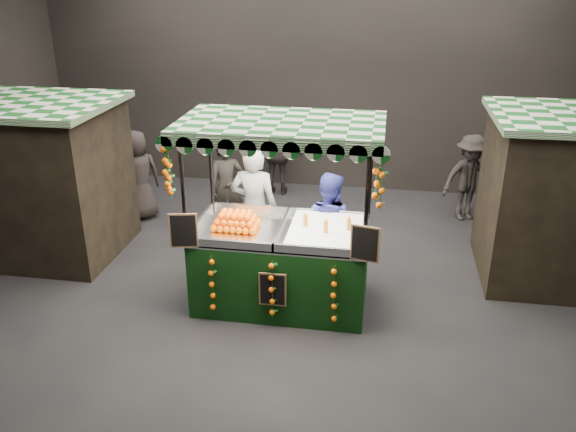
# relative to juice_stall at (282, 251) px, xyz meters

# --- Properties ---
(ground) EXTENTS (12.00, 12.00, 0.00)m
(ground) POSITION_rel_juice_stall_xyz_m (-0.04, 0.08, -0.84)
(ground) COLOR black
(ground) RESTS_ON ground
(market_hall) EXTENTS (12.10, 10.10, 5.05)m
(market_hall) POSITION_rel_juice_stall_xyz_m (-0.04, 0.08, 2.54)
(market_hall) COLOR black
(market_hall) RESTS_ON ground
(neighbour_stall_left) EXTENTS (3.00, 2.20, 2.60)m
(neighbour_stall_left) POSITION_rel_juice_stall_xyz_m (-4.44, 1.08, 0.46)
(neighbour_stall_left) COLOR black
(neighbour_stall_left) RESTS_ON ground
(juice_stall) EXTENTS (2.80, 1.65, 2.72)m
(juice_stall) POSITION_rel_juice_stall_xyz_m (0.00, 0.00, 0.00)
(juice_stall) COLOR black
(juice_stall) RESTS_ON ground
(vendor_grey) EXTENTS (0.76, 0.51, 2.06)m
(vendor_grey) POSITION_rel_juice_stall_xyz_m (-0.63, 1.05, 0.19)
(vendor_grey) COLOR gray
(vendor_grey) RESTS_ON ground
(vendor_blue) EXTENTS (1.02, 0.91, 1.75)m
(vendor_blue) POSITION_rel_juice_stall_xyz_m (0.56, 0.87, 0.03)
(vendor_blue) COLOR navy
(vendor_blue) RESTS_ON ground
(shopper_0) EXTENTS (0.73, 0.61, 1.70)m
(shopper_0) POSITION_rel_juice_stall_xyz_m (-1.44, 2.39, 0.01)
(shopper_0) COLOR #2D2925
(shopper_0) RESTS_ON ground
(shopper_1) EXTENTS (1.12, 1.11, 1.83)m
(shopper_1) POSITION_rel_juice_stall_xyz_m (3.70, 3.05, 0.07)
(shopper_1) COLOR black
(shopper_1) RESTS_ON ground
(shopper_2) EXTENTS (1.06, 0.50, 1.77)m
(shopper_2) POSITION_rel_juice_stall_xyz_m (-0.87, 4.42, 0.04)
(shopper_2) COLOR black
(shopper_2) RESTS_ON ground
(shopper_3) EXTENTS (1.24, 1.00, 1.68)m
(shopper_3) POSITION_rel_juice_stall_xyz_m (2.96, 3.68, -0.01)
(shopper_3) COLOR #2C2624
(shopper_3) RESTS_ON ground
(shopper_4) EXTENTS (1.01, 0.97, 1.74)m
(shopper_4) POSITION_rel_juice_stall_xyz_m (-3.27, 2.68, 0.03)
(shopper_4) COLOR #2B2423
(shopper_4) RESTS_ON ground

